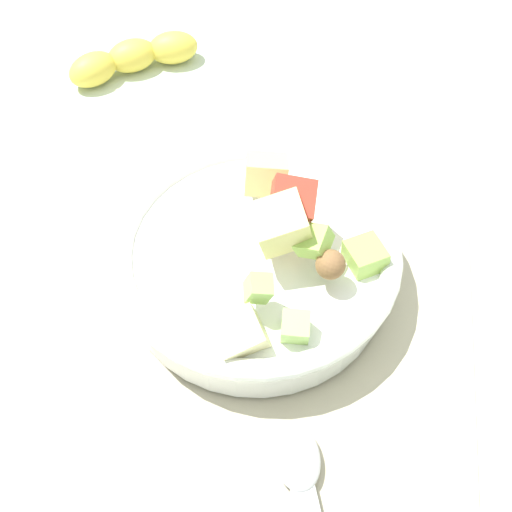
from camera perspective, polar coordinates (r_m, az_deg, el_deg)
ground_plane at (r=0.65m, az=0.04°, el=-2.28°), size 2.40×2.40×0.00m
placemat at (r=0.65m, az=0.04°, el=-2.14°), size 0.47×0.37×0.01m
salad_bowl at (r=0.62m, az=0.12°, el=-0.31°), size 0.24×0.24×0.11m
banana_whole at (r=0.85m, az=-9.52°, el=14.96°), size 0.11×0.14×0.04m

